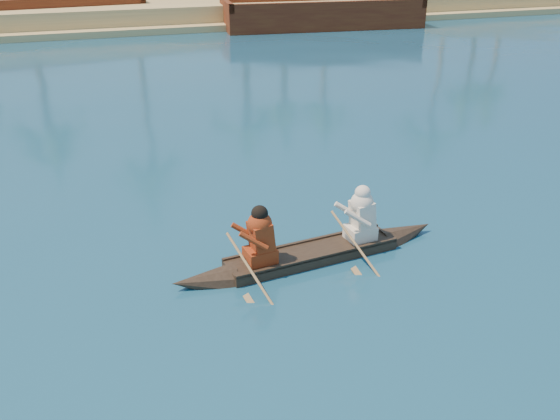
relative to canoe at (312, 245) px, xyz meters
name	(u,v)px	position (x,y,z in m)	size (l,w,h in m)	color
canoe	(312,245)	(0.00, 0.00, 0.00)	(5.52, 1.39, 1.51)	#34271C
barge_mid	(30,15)	(-5.85, 31.00, 0.46)	(13.23, 5.52, 2.15)	#602D14
barge_right	(322,15)	(10.55, 26.00, 0.38)	(11.89, 4.96, 1.93)	#602D14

